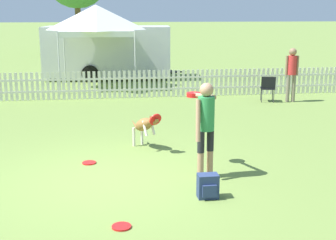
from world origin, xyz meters
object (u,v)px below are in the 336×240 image
canopy_tent_main (96,20)px  equipment_trailer (108,51)px  folding_chair_blue_left (268,87)px  backpack_on_grass (208,186)px  spectator_standing (292,69)px  frisbee_near_handler (89,163)px  frisbee_near_dog (121,227)px  leaping_dog (145,125)px  handler_person (205,118)px

canopy_tent_main → equipment_trailer: 2.74m
folding_chair_blue_left → equipment_trailer: (-4.81, 6.11, 0.67)m
backpack_on_grass → equipment_trailer: bearing=95.2°
spectator_standing → backpack_on_grass: bearing=64.6°
frisbee_near_handler → frisbee_near_dog: 2.80m
frisbee_near_dog → equipment_trailer: (0.13, 14.22, 1.14)m
frisbee_near_dog → canopy_tent_main: (-0.30, 11.84, 2.45)m
leaping_dog → frisbee_near_dog: size_ratio=3.99×
canopy_tent_main → spectator_standing: canopy_tent_main is taller
frisbee_near_dog → spectator_standing: (5.66, 8.04, 1.01)m
frisbee_near_handler → equipment_trailer: 11.53m
frisbee_near_dog → equipment_trailer: bearing=89.5°
handler_person → equipment_trailer: 12.52m
frisbee_near_dog → canopy_tent_main: canopy_tent_main is taller
frisbee_near_handler → spectator_standing: spectator_standing is taller
handler_person → frisbee_near_handler: 2.43m
handler_person → frisbee_near_handler: size_ratio=6.30×
leaping_dog → folding_chair_blue_left: (4.28, 4.56, -0.03)m
leaping_dog → frisbee_near_handler: size_ratio=3.99×
equipment_trailer → leaping_dog: bearing=-81.4°
frisbee_near_dog → folding_chair_blue_left: folding_chair_blue_left is taller
folding_chair_blue_left → spectator_standing: (0.72, -0.07, 0.53)m
equipment_trailer → frisbee_near_handler: bearing=-87.3°
folding_chair_blue_left → leaping_dog: bearing=62.0°
frisbee_near_dog → equipment_trailer: size_ratio=0.04×
leaping_dog → frisbee_near_handler: 1.47m
frisbee_near_dog → backpack_on_grass: backpack_on_grass is taller
handler_person → leaping_dog: bearing=90.4°
frisbee_near_handler → folding_chair_blue_left: (5.41, 5.35, 0.48)m
frisbee_near_dog → folding_chair_blue_left: 9.51m
backpack_on_grass → canopy_tent_main: bearing=98.5°
folding_chair_blue_left → canopy_tent_main: canopy_tent_main is taller
canopy_tent_main → backpack_on_grass: bearing=-81.5°
backpack_on_grass → canopy_tent_main: canopy_tent_main is taller
backpack_on_grass → folding_chair_blue_left: bearing=63.8°
frisbee_near_dog → backpack_on_grass: 1.59m
backpack_on_grass → folding_chair_blue_left: folding_chair_blue_left is taller
leaping_dog → canopy_tent_main: size_ratio=0.34×
equipment_trailer → spectator_standing: bearing=-42.4°
folding_chair_blue_left → equipment_trailer: 7.80m
folding_chair_blue_left → canopy_tent_main: 6.72m
handler_person → backpack_on_grass: bearing=-123.9°
frisbee_near_dog → folding_chair_blue_left: (4.94, 8.11, 0.48)m
backpack_on_grass → canopy_tent_main: 11.37m
handler_person → frisbee_near_dog: bearing=-155.1°
leaping_dog → frisbee_near_handler: (-1.13, -0.79, -0.50)m
frisbee_near_handler → canopy_tent_main: bearing=88.9°
handler_person → equipment_trailer: equipment_trailer is taller
backpack_on_grass → spectator_standing: bearing=59.2°
leaping_dog → spectator_standing: (5.00, 4.49, 0.50)m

